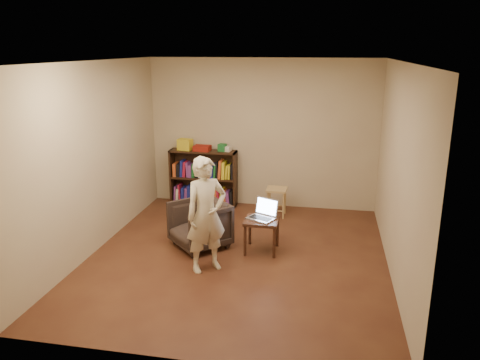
% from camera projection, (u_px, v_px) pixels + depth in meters
% --- Properties ---
extents(floor, '(4.50, 4.50, 0.00)m').
position_uv_depth(floor, '(237.00, 257.00, 6.41)').
color(floor, '#3F1E14').
rests_on(floor, ground).
extents(ceiling, '(4.50, 4.50, 0.00)m').
position_uv_depth(ceiling, '(237.00, 61.00, 5.69)').
color(ceiling, silver).
rests_on(ceiling, wall_back).
extents(wall_back, '(4.00, 0.00, 4.00)m').
position_uv_depth(wall_back, '(262.00, 134.00, 8.18)').
color(wall_back, '#C2B892').
rests_on(wall_back, floor).
extents(wall_left, '(0.00, 4.50, 4.50)m').
position_uv_depth(wall_left, '(94.00, 158.00, 6.41)').
color(wall_left, '#C2B892').
rests_on(wall_left, floor).
extents(wall_right, '(0.00, 4.50, 4.50)m').
position_uv_depth(wall_right, '(398.00, 172.00, 5.69)').
color(wall_right, '#C2B892').
rests_on(wall_right, floor).
extents(bookshelf, '(1.20, 0.30, 1.00)m').
position_uv_depth(bookshelf, '(204.00, 181.00, 8.45)').
color(bookshelf, black).
rests_on(bookshelf, floor).
extents(box_yellow, '(0.27, 0.21, 0.20)m').
position_uv_depth(box_yellow, '(185.00, 144.00, 8.31)').
color(box_yellow, yellow).
rests_on(box_yellow, bookshelf).
extents(red_cloth, '(0.30, 0.23, 0.10)m').
position_uv_depth(red_cloth, '(202.00, 148.00, 8.25)').
color(red_cloth, maroon).
rests_on(red_cloth, bookshelf).
extents(box_green, '(0.15, 0.15, 0.13)m').
position_uv_depth(box_green, '(222.00, 148.00, 8.22)').
color(box_green, '#1B682C').
rests_on(box_green, bookshelf).
extents(box_white, '(0.13, 0.13, 0.09)m').
position_uv_depth(box_white, '(228.00, 149.00, 8.21)').
color(box_white, silver).
rests_on(box_white, bookshelf).
extents(stool, '(0.34, 0.34, 0.49)m').
position_uv_depth(stool, '(277.00, 194.00, 7.86)').
color(stool, '#A58850').
rests_on(stool, floor).
extents(armchair, '(1.02, 1.02, 0.66)m').
position_uv_depth(armchair, '(200.00, 225.00, 6.66)').
color(armchair, '#2D221E').
rests_on(armchair, floor).
extents(side_table, '(0.46, 0.46, 0.47)m').
position_uv_depth(side_table, '(262.00, 225.00, 6.50)').
color(side_table, black).
rests_on(side_table, floor).
extents(laptop, '(0.46, 0.44, 0.27)m').
position_uv_depth(laptop, '(263.00, 214.00, 6.50)').
color(laptop, silver).
rests_on(laptop, side_table).
extents(person, '(0.65, 0.62, 1.49)m').
position_uv_depth(person, '(206.00, 215.00, 5.86)').
color(person, beige).
rests_on(person, floor).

